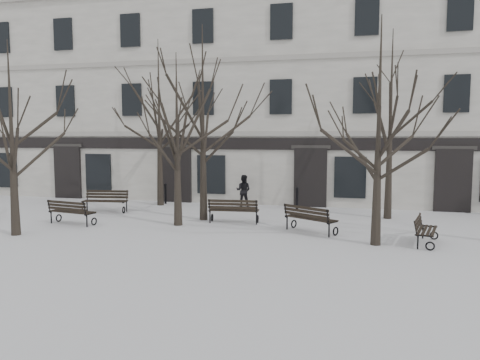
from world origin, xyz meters
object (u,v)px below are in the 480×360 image
(tree_2, at_px, (379,103))
(tree_0, at_px, (11,114))
(bench_1, at_px, (71,211))
(bench_4, at_px, (234,210))
(bench_5, at_px, (424,229))
(bench_3, at_px, (106,200))
(bench_2, at_px, (309,218))
(tree_1, at_px, (177,119))

(tree_2, bearing_deg, tree_0, -173.18)
(tree_0, relative_size, bench_1, 3.34)
(bench_1, height_order, bench_4, bench_4)
(bench_5, bearing_deg, tree_2, 119.98)
(bench_1, xyz_separation_m, bench_5, (13.11, -0.19, -0.05))
(tree_2, distance_m, bench_3, 13.01)
(tree_0, xyz_separation_m, bench_3, (0.55, 5.23, -3.70))
(bench_4, bearing_deg, bench_2, 155.84)
(tree_1, xyz_separation_m, bench_2, (5.15, -0.19, -3.62))
(bench_1, bearing_deg, tree_0, 80.88)
(tree_0, relative_size, bench_3, 3.28)
(bench_1, bearing_deg, tree_1, -157.08)
(bench_2, relative_size, bench_3, 0.99)
(bench_4, bearing_deg, tree_1, 20.10)
(bench_4, bearing_deg, bench_5, 159.29)
(tree_0, height_order, bench_4, tree_0)
(tree_1, xyz_separation_m, bench_3, (-4.40, 2.18, -3.62))
(tree_0, relative_size, bench_5, 3.65)
(tree_0, distance_m, tree_2, 12.44)
(bench_2, xyz_separation_m, bench_4, (-3.13, 1.12, -0.00))
(tree_2, bearing_deg, bench_2, 148.54)
(tree_1, height_order, bench_1, tree_1)
(bench_3, distance_m, bench_5, 13.74)
(tree_1, xyz_separation_m, bench_1, (-4.16, -0.89, -3.63))
(tree_0, relative_size, tree_1, 1.02)
(tree_0, height_order, tree_1, tree_0)
(tree_1, distance_m, tree_2, 7.58)
(bench_5, bearing_deg, bench_3, 88.76)
(tree_2, bearing_deg, bench_3, 162.36)
(tree_0, height_order, tree_2, tree_2)
(tree_1, distance_m, bench_2, 6.30)
(tree_1, height_order, bench_2, tree_1)
(tree_0, height_order, bench_5, tree_0)
(tree_1, xyz_separation_m, tree_2, (7.41, -1.57, 0.37))
(tree_1, relative_size, tree_2, 0.92)
(tree_2, height_order, bench_2, tree_2)
(tree_1, height_order, tree_2, tree_2)
(tree_2, distance_m, bench_2, 4.79)
(tree_0, xyz_separation_m, bench_2, (10.09, 2.86, -3.70))
(tree_2, bearing_deg, bench_4, 155.15)
(tree_2, relative_size, bench_3, 3.50)
(tree_0, distance_m, bench_2, 11.13)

